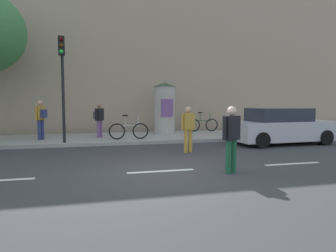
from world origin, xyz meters
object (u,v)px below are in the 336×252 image
object	(u,v)px
poster_column	(165,108)
pedestrian_in_red_top	(231,134)
pedestrian_near_pole	(188,126)
bicycle_leaning	(203,125)
traffic_light	(62,72)
parked_car_silver	(282,127)
pedestrian_with_backpack	(99,118)
bicycle_upright	(129,131)
pedestrian_tallest	(41,116)

from	to	relation	value
poster_column	pedestrian_in_red_top	size ratio (longest dim) A/B	1.56
pedestrian_near_pole	bicycle_leaning	xyz separation A→B (m)	(2.67, 5.68, -0.43)
traffic_light	bicycle_leaning	size ratio (longest dim) A/B	2.41
bicycle_leaning	parked_car_silver	bearing A→B (deg)	-67.53
poster_column	pedestrian_near_pole	xyz separation A→B (m)	(-0.35, -5.21, -0.54)
poster_column	pedestrian_in_red_top	xyz separation A→B (m)	(-0.26, -8.52, -0.50)
traffic_light	parked_car_silver	size ratio (longest dim) A/B	0.96
traffic_light	pedestrian_with_backpack	world-z (taller)	traffic_light
parked_car_silver	pedestrian_in_red_top	bearing A→B (deg)	-135.49
poster_column	pedestrian_in_red_top	bearing A→B (deg)	-91.72
traffic_light	pedestrian_near_pole	distance (m)	5.56
bicycle_upright	pedestrian_in_red_top	bearing A→B (deg)	-73.86
bicycle_leaning	pedestrian_in_red_top	bearing A→B (deg)	-106.00
pedestrian_tallest	pedestrian_with_backpack	bearing A→B (deg)	5.69
pedestrian_tallest	parked_car_silver	distance (m)	10.52
pedestrian_tallest	pedestrian_with_backpack	world-z (taller)	pedestrian_tallest
traffic_light	pedestrian_with_backpack	distance (m)	2.89
pedestrian_in_red_top	bicycle_leaning	size ratio (longest dim) A/B	0.97
pedestrian_near_pole	parked_car_silver	bearing A→B (deg)	13.40
poster_column	pedestrian_tallest	world-z (taller)	poster_column
pedestrian_tallest	traffic_light	bearing A→B (deg)	-51.26
pedestrian_near_pole	bicycle_upright	size ratio (longest dim) A/B	0.94
pedestrian_in_red_top	pedestrian_near_pole	bearing A→B (deg)	91.69
pedestrian_tallest	bicycle_leaning	xyz separation A→B (m)	(8.23, 1.78, -0.65)
pedestrian_with_backpack	parked_car_silver	xyz separation A→B (m)	(7.62, -3.06, -0.33)
pedestrian_tallest	parked_car_silver	xyz separation A→B (m)	(10.13, -2.81, -0.44)
pedestrian_with_backpack	pedestrian_in_red_top	bearing A→B (deg)	-67.14
pedestrian_with_backpack	bicycle_leaning	size ratio (longest dim) A/B	0.89
poster_column	pedestrian_with_backpack	bearing A→B (deg)	-162.77
pedestrian_with_backpack	pedestrian_near_pole	bearing A→B (deg)	-53.71
poster_column	bicycle_upright	world-z (taller)	poster_column
pedestrian_with_backpack	bicycle_leaning	bearing A→B (deg)	14.95
poster_column	parked_car_silver	size ratio (longest dim) A/B	0.60
bicycle_upright	parked_car_silver	xyz separation A→B (m)	(6.35, -2.07, 0.21)
poster_column	parked_car_silver	bearing A→B (deg)	-44.28
poster_column	pedestrian_with_backpack	world-z (taller)	poster_column
bicycle_leaning	parked_car_silver	size ratio (longest dim) A/B	0.40
pedestrian_with_backpack	parked_car_silver	distance (m)	8.22
pedestrian_near_pole	bicycle_leaning	size ratio (longest dim) A/B	0.94
pedestrian_in_red_top	parked_car_silver	distance (m)	6.28
bicycle_leaning	traffic_light	bearing A→B (deg)	-156.50
pedestrian_with_backpack	bicycle_upright	distance (m)	1.70
pedestrian_near_pole	parked_car_silver	world-z (taller)	pedestrian_near_pole
poster_column	bicycle_upright	xyz separation A→B (m)	(-2.13, -2.04, -0.97)
poster_column	parked_car_silver	world-z (taller)	poster_column
pedestrian_tallest	parked_car_silver	world-z (taller)	pedestrian_tallest
traffic_light	pedestrian_in_red_top	xyz separation A→B (m)	(4.58, -5.88, -2.01)
pedestrian_with_backpack	bicycle_leaning	distance (m)	5.95
pedestrian_in_red_top	parked_car_silver	xyz separation A→B (m)	(4.48, 4.40, -0.26)
pedestrian_tallest	bicycle_upright	world-z (taller)	pedestrian_tallest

